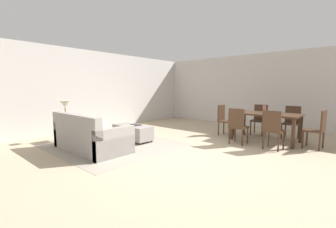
% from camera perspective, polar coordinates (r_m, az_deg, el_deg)
% --- Properties ---
extents(ground_plane, '(10.80, 10.80, 0.00)m').
position_cam_1_polar(ground_plane, '(4.67, 4.69, -11.17)').
color(ground_plane, tan).
extents(wall_back, '(9.00, 0.12, 2.70)m').
position_cam_1_polar(wall_back, '(8.97, 24.45, 5.50)').
color(wall_back, beige).
rests_on(wall_back, ground_plane).
extents(wall_left, '(0.12, 11.00, 2.70)m').
position_cam_1_polar(wall_left, '(8.24, -18.92, 5.69)').
color(wall_left, beige).
rests_on(wall_left, ground_plane).
extents(area_rug, '(3.00, 2.80, 0.01)m').
position_cam_1_polar(area_rug, '(5.89, -13.51, -7.56)').
color(area_rug, gray).
rests_on(area_rug, ground_plane).
extents(couch, '(1.93, 0.95, 0.86)m').
position_cam_1_polar(couch, '(5.48, -19.24, -5.67)').
color(couch, gray).
rests_on(couch, ground_plane).
extents(ottoman_table, '(1.16, 0.50, 0.42)m').
position_cam_1_polar(ottoman_table, '(6.20, -9.00, -4.51)').
color(ottoman_table, gray).
rests_on(ottoman_table, ground_plane).
extents(side_table, '(0.40, 0.40, 0.57)m').
position_cam_1_polar(side_table, '(6.58, -24.53, -2.52)').
color(side_table, olive).
rests_on(side_table, ground_plane).
extents(table_lamp, '(0.26, 0.26, 0.53)m').
position_cam_1_polar(table_lamp, '(6.52, -24.75, 2.10)').
color(table_lamp, brown).
rests_on(table_lamp, side_table).
extents(dining_table, '(1.65, 0.92, 0.76)m').
position_cam_1_polar(dining_table, '(6.55, 23.64, -0.59)').
color(dining_table, '#422B1C').
rests_on(dining_table, ground_plane).
extents(dining_chair_near_left, '(0.41, 0.41, 0.92)m').
position_cam_1_polar(dining_chair_near_left, '(5.93, 17.27, -2.49)').
color(dining_chair_near_left, '#422B1C').
rests_on(dining_chair_near_left, ground_plane).
extents(dining_chair_near_right, '(0.42, 0.42, 0.92)m').
position_cam_1_polar(dining_chair_near_right, '(5.68, 25.09, -3.18)').
color(dining_chair_near_right, '#422B1C').
rests_on(dining_chair_near_right, ground_plane).
extents(dining_chair_far_left, '(0.41, 0.41, 0.92)m').
position_cam_1_polar(dining_chair_far_left, '(7.47, 22.27, -0.87)').
color(dining_chair_far_left, '#422B1C').
rests_on(dining_chair_far_left, ground_plane).
extents(dining_chair_far_right, '(0.42, 0.42, 0.92)m').
position_cam_1_polar(dining_chair_far_right, '(7.26, 28.91, -1.40)').
color(dining_chair_far_right, '#422B1C').
rests_on(dining_chair_far_right, ground_plane).
extents(dining_chair_head_east, '(0.43, 0.43, 0.92)m').
position_cam_1_polar(dining_chair_head_east, '(6.27, 33.89, -2.82)').
color(dining_chair_head_east, '#422B1C').
rests_on(dining_chair_head_east, ground_plane).
extents(dining_chair_head_west, '(0.40, 0.40, 0.92)m').
position_cam_1_polar(dining_chair_head_west, '(7.02, 14.06, -1.02)').
color(dining_chair_head_west, '#422B1C').
rests_on(dining_chair_head_west, ground_plane).
extents(vase_centerpiece, '(0.08, 0.08, 0.20)m').
position_cam_1_polar(vase_centerpiece, '(6.59, 23.29, 1.12)').
color(vase_centerpiece, '#B26659').
rests_on(vase_centerpiece, dining_table).
extents(book_on_ottoman, '(0.27, 0.21, 0.03)m').
position_cam_1_polar(book_on_ottoman, '(6.15, -8.16, -2.72)').
color(book_on_ottoman, '#333338').
rests_on(book_on_ottoman, ottoman_table).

